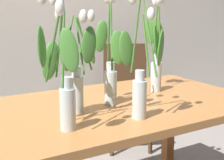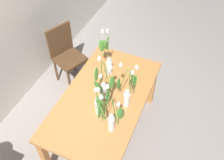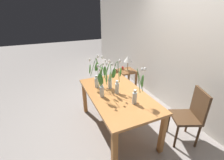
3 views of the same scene
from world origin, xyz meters
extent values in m
plane|color=gray|center=(0.00, 0.00, 0.00)|extent=(18.00, 18.00, 0.00)
cube|color=#B7753D|center=(0.00, 0.00, 0.72)|extent=(1.60, 0.90, 0.04)
cube|color=#B7753D|center=(0.74, -0.39, 0.35)|extent=(0.07, 0.07, 0.70)
cube|color=#B7753D|center=(-0.74, 0.39, 0.35)|extent=(0.07, 0.07, 0.70)
cube|color=#B7753D|center=(0.74, 0.39, 0.35)|extent=(0.07, 0.07, 0.70)
cylinder|color=silver|center=(-0.01, -0.27, 0.83)|extent=(0.07, 0.07, 0.18)
cylinder|color=silver|center=(-0.01, -0.27, 0.94)|extent=(0.04, 0.04, 0.05)
cylinder|color=silver|center=(-0.01, -0.27, 0.80)|extent=(0.06, 0.06, 0.11)
cylinder|color=#56933D|center=(-0.01, -0.22, 1.12)|extent=(0.02, 0.08, 0.34)
ellipsoid|color=white|center=(0.00, -0.18, 1.29)|extent=(0.04, 0.04, 0.06)
ellipsoid|color=#4C8E38|center=(-0.03, -0.18, 1.06)|extent=(0.10, 0.03, 0.18)
cylinder|color=#56933D|center=(0.01, -0.29, 1.08)|extent=(0.03, 0.04, 0.28)
ellipsoid|color=white|center=(0.02, -0.30, 1.22)|extent=(0.04, 0.04, 0.06)
ellipsoid|color=#4C8E38|center=(0.05, -0.30, 1.09)|extent=(0.11, 0.08, 0.18)
cylinder|color=#56933D|center=(0.01, -0.30, 1.11)|extent=(0.05, 0.07, 0.34)
ellipsoid|color=white|center=(0.04, -0.33, 1.29)|extent=(0.04, 0.04, 0.06)
ellipsoid|color=#4C8E38|center=(0.06, -0.32, 1.07)|extent=(0.08, 0.09, 0.18)
cylinder|color=silver|center=(-0.36, -0.24, 0.83)|extent=(0.07, 0.07, 0.18)
cylinder|color=silver|center=(-0.36, -0.24, 0.94)|extent=(0.04, 0.04, 0.05)
cylinder|color=silver|center=(-0.36, -0.24, 0.80)|extent=(0.06, 0.06, 0.11)
cylinder|color=#3D752D|center=(-0.36, -0.17, 1.11)|extent=(0.01, 0.12, 0.33)
ellipsoid|color=white|center=(-0.36, -0.12, 1.28)|extent=(0.04, 0.04, 0.06)
ellipsoid|color=#4C8E38|center=(-0.39, -0.13, 1.03)|extent=(0.11, 0.03, 0.18)
cylinder|color=#3D752D|center=(-0.39, -0.28, 1.09)|extent=(0.06, 0.09, 0.30)
ellipsoid|color=white|center=(-0.41, -0.33, 1.25)|extent=(0.04, 0.04, 0.06)
ellipsoid|color=#4C8E38|center=(-0.39, -0.33, 1.09)|extent=(0.09, 0.07, 0.18)
cylinder|color=#3D752D|center=(-0.40, -0.20, 1.11)|extent=(0.07, 0.07, 0.34)
ellipsoid|color=white|center=(-0.43, -0.17, 1.29)|extent=(0.04, 0.04, 0.06)
ellipsoid|color=#4C8E38|center=(-0.45, -0.19, 1.10)|extent=(0.07, 0.10, 0.18)
cylinder|color=silver|center=(-0.23, -0.03, 0.83)|extent=(0.07, 0.07, 0.18)
cylinder|color=silver|center=(-0.23, -0.03, 0.94)|extent=(0.04, 0.04, 0.05)
cylinder|color=silver|center=(-0.23, -0.03, 0.80)|extent=(0.06, 0.06, 0.11)
cylinder|color=#478433|center=(-0.23, -0.09, 1.08)|extent=(0.02, 0.11, 0.26)
ellipsoid|color=white|center=(-0.24, -0.15, 1.21)|extent=(0.04, 0.04, 0.06)
ellipsoid|color=#427F33|center=(-0.21, -0.14, 1.08)|extent=(0.09, 0.03, 0.18)
cylinder|color=#478433|center=(-0.18, -0.03, 1.08)|extent=(0.08, 0.01, 0.26)
ellipsoid|color=white|center=(-0.14, -0.03, 1.21)|extent=(0.04, 0.04, 0.06)
ellipsoid|color=#427F33|center=(-0.14, 0.00, 1.06)|extent=(0.05, 0.11, 0.18)
cylinder|color=#478433|center=(-0.28, -0.05, 1.08)|extent=(0.09, 0.04, 0.27)
ellipsoid|color=white|center=(-0.32, -0.07, 1.22)|extent=(0.04, 0.04, 0.06)
ellipsoid|color=#427F33|center=(-0.30, -0.10, 1.05)|extent=(0.05, 0.08, 0.17)
cylinder|color=silver|center=(-0.01, 0.00, 0.83)|extent=(0.07, 0.07, 0.18)
cylinder|color=silver|center=(-0.01, 0.00, 0.94)|extent=(0.04, 0.04, 0.05)
cylinder|color=silver|center=(-0.01, 0.00, 0.80)|extent=(0.06, 0.06, 0.11)
cylinder|color=#3D752D|center=(-0.04, -0.06, 1.12)|extent=(0.06, 0.11, 0.34)
ellipsoid|color=white|center=(-0.07, -0.11, 1.30)|extent=(0.04, 0.04, 0.06)
ellipsoid|color=#4C8E38|center=(-0.04, -0.11, 1.06)|extent=(0.08, 0.06, 0.17)
cylinder|color=#3D752D|center=(-0.01, 0.02, 1.12)|extent=(0.01, 0.04, 0.36)
ellipsoid|color=white|center=(-0.01, 0.04, 1.30)|extent=(0.04, 0.04, 0.06)
ellipsoid|color=#4C8E38|center=(-0.03, 0.07, 1.10)|extent=(0.10, 0.04, 0.18)
cylinder|color=silver|center=(0.37, 0.10, 0.83)|extent=(0.07, 0.07, 0.18)
cylinder|color=silver|center=(0.37, 0.10, 0.94)|extent=(0.04, 0.04, 0.05)
cylinder|color=silver|center=(0.37, 0.10, 0.80)|extent=(0.06, 0.06, 0.11)
cylinder|color=#56933D|center=(0.40, 0.16, 1.11)|extent=(0.06, 0.10, 0.34)
ellipsoid|color=white|center=(0.43, 0.20, 1.29)|extent=(0.04, 0.04, 0.06)
ellipsoid|color=#4C8E38|center=(0.40, 0.21, 1.11)|extent=(0.08, 0.07, 0.18)
cylinder|color=#56933D|center=(0.41, 0.13, 1.12)|extent=(0.07, 0.05, 0.36)
ellipsoid|color=white|center=(0.44, 0.15, 1.30)|extent=(0.04, 0.04, 0.06)
ellipsoid|color=#4C8E38|center=(0.43, 0.17, 1.11)|extent=(0.10, 0.09, 0.18)
cube|color=#4C331E|center=(0.68, 0.88, 0.45)|extent=(0.52, 0.52, 0.04)
cylinder|color=#4C331E|center=(0.77, 0.66, 0.21)|extent=(0.04, 0.04, 0.43)
cylinder|color=#4C331E|center=(0.46, 0.79, 0.21)|extent=(0.04, 0.04, 0.43)
cylinder|color=#4C331E|center=(0.90, 0.97, 0.21)|extent=(0.04, 0.04, 0.43)
cylinder|color=#4C331E|center=(0.59, 1.10, 0.21)|extent=(0.04, 0.04, 0.43)
cube|color=#4C331E|center=(0.75, 1.05, 0.70)|extent=(0.38, 0.19, 0.46)
camera|label=1|loc=(-0.86, -1.46, 1.25)|focal=52.15mm
camera|label=2|loc=(-1.61, -0.77, 2.89)|focal=39.66mm
camera|label=3|loc=(2.02, -1.00, 2.02)|focal=24.76mm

